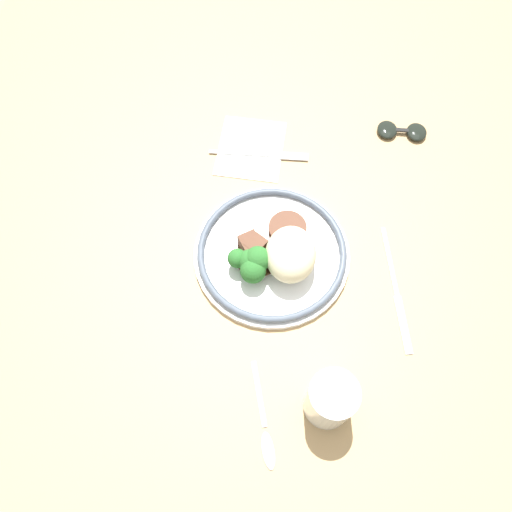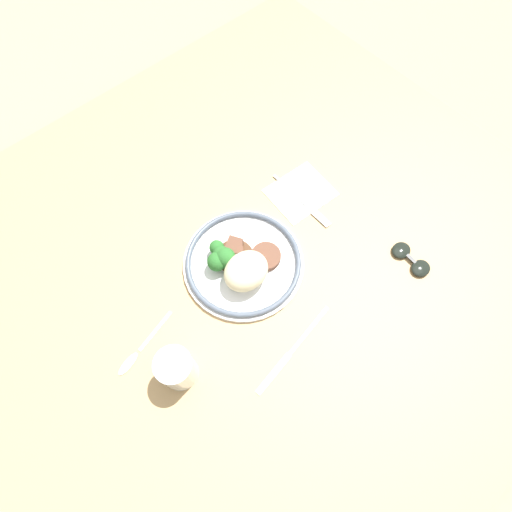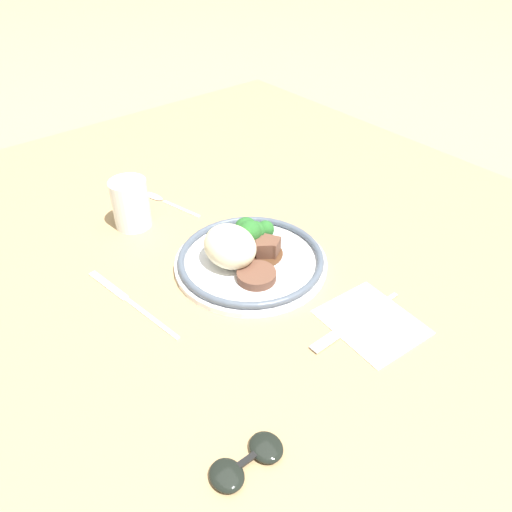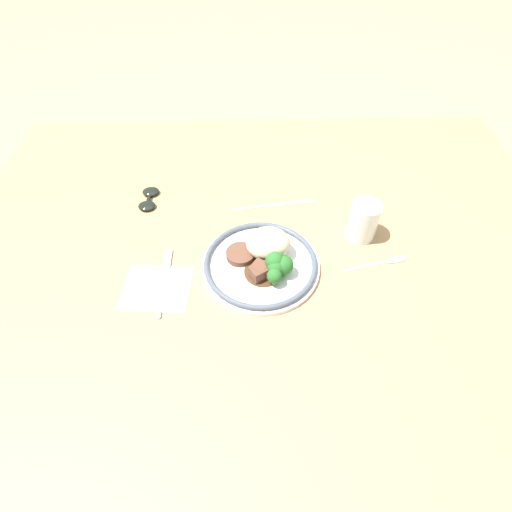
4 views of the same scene
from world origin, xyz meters
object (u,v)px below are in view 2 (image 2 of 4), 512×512
Objects in this scene: juice_glass at (177,369)px; sunglasses at (411,259)px; spoon at (135,355)px; plate at (242,263)px; fork at (306,205)px; knife at (291,352)px.

juice_glass is 0.55m from sunglasses.
juice_glass is 0.61× the size of spoon.
spoon is at bearing -60.55° from juice_glass.
sunglasses is (-0.29, 0.24, -0.02)m from plate.
plate reaches higher than fork.
knife is at bearing 148.94° from juice_glass.
sunglasses is (-0.53, 0.14, -0.04)m from juice_glass.
sunglasses is (-0.58, 0.23, 0.01)m from spoon.
sunglasses is at bearing 141.04° from plate.
spoon is (0.05, -0.09, -0.04)m from juice_glass.
sunglasses is at bearing 144.47° from spoon.
fork is (-0.46, -0.11, -0.04)m from juice_glass.
sunglasses is (-0.07, 0.26, 0.00)m from fork.
knife is 2.34× the size of sunglasses.
sunglasses is at bearing 167.30° from knife.
fork is 1.21× the size of spoon.
juice_glass is 0.11m from spoon.
juice_glass reaches higher than fork.
knife is at bearing 77.17° from plate.
plate is at bearing -37.01° from sunglasses.
knife is at bearing -49.26° from fork.
knife is (-0.19, 0.11, -0.04)m from juice_glass.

